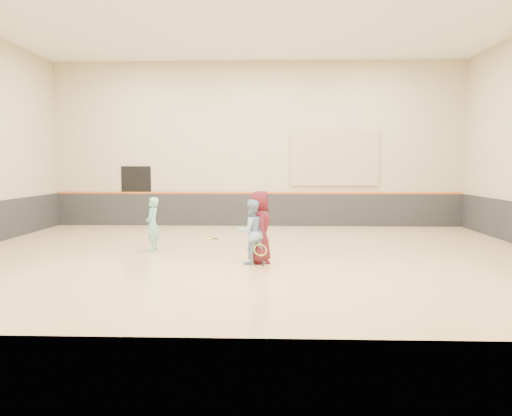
{
  "coord_description": "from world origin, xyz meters",
  "views": [
    {
      "loc": [
        0.58,
        -12.33,
        2.26
      ],
      "look_at": [
        0.14,
        0.4,
        1.15
      ],
      "focal_mm": 35.0,
      "sensor_mm": 36.0,
      "label": 1
    }
  ],
  "objects_px": {
    "girl": "(152,224)",
    "instructor": "(252,232)",
    "spare_racket": "(208,237)",
    "young_man": "(259,227)"
  },
  "relations": [
    {
      "from": "girl",
      "to": "young_man",
      "type": "distance_m",
      "value": 3.23
    },
    {
      "from": "girl",
      "to": "instructor",
      "type": "distance_m",
      "value": 3.15
    },
    {
      "from": "girl",
      "to": "instructor",
      "type": "xyz_separation_m",
      "value": [
        2.67,
        -1.65,
        0.03
      ]
    },
    {
      "from": "girl",
      "to": "instructor",
      "type": "relative_size",
      "value": 0.96
    },
    {
      "from": "instructor",
      "to": "spare_racket",
      "type": "bearing_deg",
      "value": -90.98
    },
    {
      "from": "young_man",
      "to": "spare_racket",
      "type": "xyz_separation_m",
      "value": [
        -1.65,
        3.48,
        -0.77
      ]
    },
    {
      "from": "instructor",
      "to": "young_man",
      "type": "distance_m",
      "value": 0.24
    },
    {
      "from": "girl",
      "to": "spare_racket",
      "type": "height_order",
      "value": "girl"
    },
    {
      "from": "girl",
      "to": "young_man",
      "type": "height_order",
      "value": "young_man"
    },
    {
      "from": "spare_racket",
      "to": "instructor",
      "type": "bearing_deg",
      "value": -67.84
    }
  ]
}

